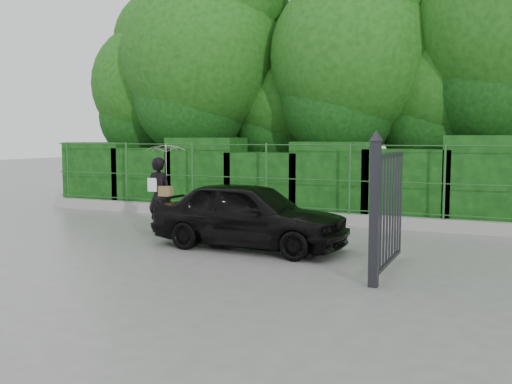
% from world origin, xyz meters
% --- Properties ---
extents(ground, '(80.00, 80.00, 0.00)m').
position_xyz_m(ground, '(0.00, 0.00, 0.00)').
color(ground, gray).
extents(kerb, '(14.00, 0.25, 0.30)m').
position_xyz_m(kerb, '(0.00, 4.50, 0.15)').
color(kerb, '#9E9E99').
rests_on(kerb, ground).
extents(fence, '(14.13, 0.06, 1.80)m').
position_xyz_m(fence, '(0.22, 4.50, 1.20)').
color(fence, '#215421').
rests_on(fence, kerb).
extents(hedge, '(14.20, 1.20, 2.30)m').
position_xyz_m(hedge, '(0.09, 5.50, 1.04)').
color(hedge, black).
rests_on(hedge, ground).
extents(trees, '(17.10, 6.15, 8.08)m').
position_xyz_m(trees, '(1.14, 7.74, 4.62)').
color(trees, black).
rests_on(trees, ground).
extents(gate, '(0.22, 2.33, 2.36)m').
position_xyz_m(gate, '(4.60, -0.72, 1.19)').
color(gate, black).
rests_on(gate, ground).
extents(woman, '(0.96, 0.97, 2.11)m').
position_xyz_m(woman, '(-1.04, 1.69, 1.37)').
color(woman, black).
rests_on(woman, ground).
extents(car, '(4.13, 1.85, 1.38)m').
position_xyz_m(car, '(1.62, 0.77, 0.69)').
color(car, black).
rests_on(car, ground).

